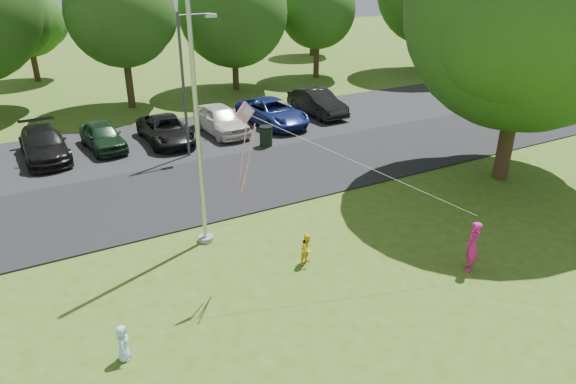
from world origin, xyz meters
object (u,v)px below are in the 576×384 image
woman (472,247)px  kite (253,132)px  flagpole (197,118)px  street_lamp (188,73)px  big_tree (530,14)px  trash_can (266,137)px  child_blue (123,343)px  child_yellow (308,249)px

woman → kite: bearing=-68.3°
kite → flagpole: bearing=89.5°
street_lamp → flagpole: bearing=-108.9°
street_lamp → woman: bearing=-75.9°
woman → kite: 7.26m
flagpole → big_tree: bearing=-4.8°
trash_can → child_blue: trash_can is taller
child_yellow → street_lamp: bearing=70.2°
big_tree → street_lamp: bearing=139.2°
child_yellow → kite: 4.26m
flagpole → trash_can: size_ratio=9.55×
big_tree → kite: big_tree is taller
trash_can → woman: woman is taller
child_yellow → child_blue: (-5.81, -1.47, -0.05)m
trash_can → child_blue: size_ratio=1.14×
flagpole → woman: size_ratio=6.26×
child_blue → kite: size_ratio=0.15×
kite → child_yellow: bearing=-12.9°
child_yellow → woman: bearing=-52.4°
street_lamp → kite: street_lamp is taller
flagpole → child_blue: size_ratio=10.85×
trash_can → street_lamp: bearing=170.9°
flagpole → woman: (6.23, -5.44, -3.37)m
trash_can → flagpole: bearing=-129.0°
child_yellow → flagpole: bearing=109.7°
child_yellow → kite: size_ratio=0.17×
woman → child_blue: woman is taller
woman → child_blue: bearing=-49.9°
flagpole → child_yellow: (2.22, -2.79, -3.66)m
kite → big_tree: bearing=-3.7°
woman → kite: (-5.69, 2.69, 3.63)m
child_yellow → child_blue: size_ratio=1.10×
child_yellow → kite: bearing=159.8°
trash_can → big_tree: size_ratio=0.09×
flagpole → child_yellow: 5.11m
child_blue → woman: bearing=-75.3°
kite → child_blue: bearing=-171.5°
big_tree → child_blue: size_ratio=12.47×
flagpole → kite: flagpole is taller
street_lamp → kite: bearing=-101.9°
big_tree → kite: (-12.17, -1.68, -2.18)m
flagpole → child_blue: 6.69m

